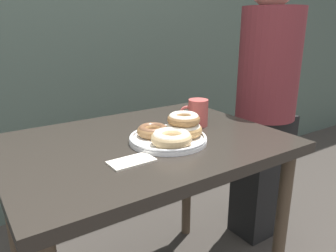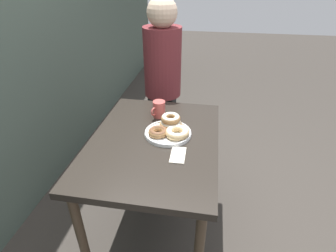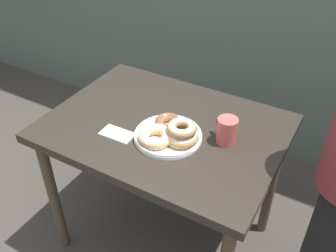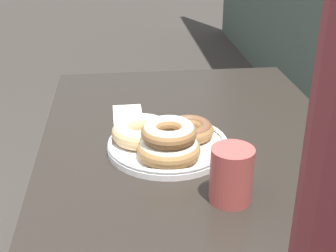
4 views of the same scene
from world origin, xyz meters
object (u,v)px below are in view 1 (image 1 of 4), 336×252
at_px(coffee_mug, 197,112).
at_px(napkin, 132,161).
at_px(person_figure, 266,104).
at_px(dining_table, 144,163).
at_px(donut_plate, 172,132).

height_order(coffee_mug, napkin, coffee_mug).
height_order(person_figure, napkin, person_figure).
height_order(dining_table, coffee_mug, coffee_mug).
xyz_separation_m(coffee_mug, napkin, (-0.40, -0.18, -0.05)).
distance_m(coffee_mug, person_figure, 0.52).
bearing_deg(person_figure, napkin, -164.59).
relative_size(coffee_mug, person_figure, 0.08).
bearing_deg(person_figure, donut_plate, -166.19).
bearing_deg(person_figure, coffee_mug, -172.27).
relative_size(dining_table, napkin, 7.04).
xyz_separation_m(coffee_mug, person_figure, (0.51, 0.07, -0.05)).
xyz_separation_m(dining_table, napkin, (-0.13, -0.16, 0.10)).
height_order(dining_table, donut_plate, donut_plate).
bearing_deg(coffee_mug, napkin, -155.64).
xyz_separation_m(dining_table, coffee_mug, (0.27, 0.02, 0.15)).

